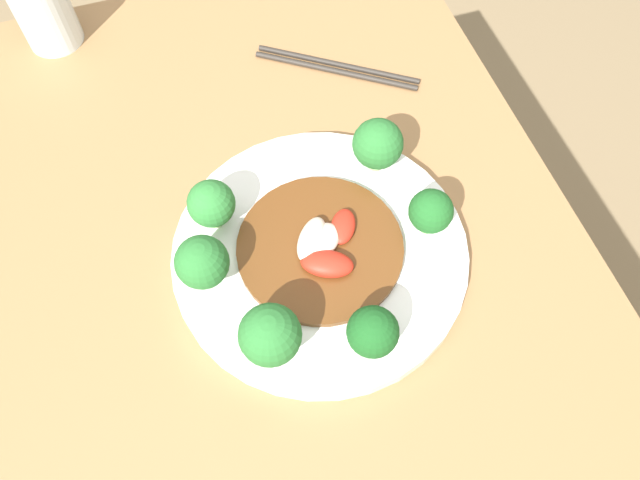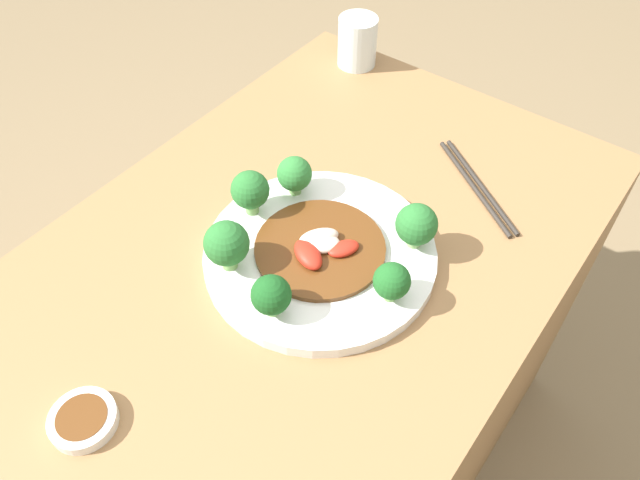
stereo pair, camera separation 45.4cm
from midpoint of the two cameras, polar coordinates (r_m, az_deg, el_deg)
ground_plane at (r=1.38m, az=4.20°, el=-26.39°), size 8.00×8.00×0.00m
table at (r=1.05m, az=5.33°, el=-21.30°), size 1.01×0.64×0.70m
plate at (r=0.73m, az=10.37°, el=-10.99°), size 0.32×0.32×0.02m
broccoli_southwest at (r=0.75m, az=7.05°, el=-1.97°), size 0.05×0.05×0.06m
broccoli_north at (r=0.68m, az=19.26°, el=-14.54°), size 0.05×0.05×0.06m
broccoli_east at (r=0.64m, az=6.61°, el=-17.00°), size 0.05×0.05×0.06m
broccoli_southeast at (r=0.66m, az=0.91°, el=-10.93°), size 0.06×0.06×0.07m
broccoli_northwest at (r=0.73m, az=20.70°, el=-7.85°), size 0.06×0.06×0.07m
broccoli_south at (r=0.72m, az=2.60°, el=-4.12°), size 0.05×0.05×0.07m
stirfry_center at (r=0.72m, az=10.53°, el=-10.44°), size 0.18×0.18×0.02m
drinking_glass at (r=1.05m, az=11.20°, el=13.47°), size 0.07×0.07×0.09m
chopsticks at (r=0.88m, az=24.62°, el=-2.47°), size 0.14×0.19×0.01m
sauce_dish at (r=0.65m, az=-13.72°, el=-29.58°), size 0.08×0.08×0.02m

